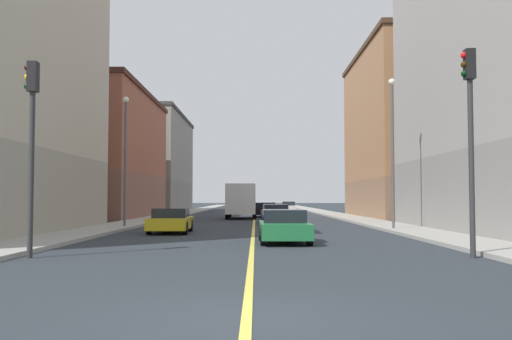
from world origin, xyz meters
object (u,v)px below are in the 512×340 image
object	(u,v)px
traffic_light_left_near	(470,123)
box_truck	(241,200)
car_yellow	(170,221)
car_blue	(275,214)
street_lamp_right_near	(125,148)
building_left_mid	(422,134)
building_right_midblock	(86,155)
car_maroon	(268,208)
street_lamp_left_near	(392,138)
car_white	(288,207)
car_orange	(247,207)
car_black	(263,210)
car_green	(284,227)
traffic_light_right_near	(31,130)
building_right_distant	(141,163)

from	to	relation	value
traffic_light_left_near	box_truck	bearing A→B (deg)	103.30
traffic_light_left_near	car_yellow	distance (m)	16.44
car_blue	street_lamp_right_near	bearing A→B (deg)	-144.27
traffic_light_left_near	street_lamp_right_near	bearing A→B (deg)	130.42
building_left_mid	street_lamp_right_near	world-z (taller)	building_left_mid
building_right_midblock	car_maroon	world-z (taller)	building_right_midblock
car_yellow	car_blue	bearing A→B (deg)	62.32
street_lamp_left_near	car_white	distance (m)	39.86
building_right_midblock	car_orange	distance (m)	28.54
car_maroon	car_yellow	bearing A→B (deg)	-98.41
building_right_midblock	car_yellow	xyz separation A→B (m)	(10.95, -22.15, -5.02)
building_right_midblock	car_black	world-z (taller)	building_right_midblock
street_lamp_right_near	car_green	distance (m)	14.32
car_white	box_truck	bearing A→B (deg)	-103.86
car_maroon	street_lamp_left_near	bearing A→B (deg)	-80.95
traffic_light_right_near	car_white	xyz separation A→B (m)	(10.61, 53.30, -3.12)
building_right_distant	box_truck	xyz separation A→B (m)	(13.99, -26.92, -4.83)
car_black	car_green	bearing A→B (deg)	-89.31
street_lamp_right_near	box_truck	bearing A→B (deg)	67.95
car_yellow	street_lamp_right_near	bearing A→B (deg)	127.74
building_right_midblock	car_black	size ratio (longest dim) A/B	5.02
street_lamp_right_near	car_black	distance (m)	22.60
car_maroon	box_truck	bearing A→B (deg)	-98.17
building_right_midblock	street_lamp_right_near	distance (m)	19.43
building_right_midblock	traffic_light_right_near	bearing A→B (deg)	-75.88
car_maroon	car_black	size ratio (longest dim) A/B	1.02
street_lamp_right_near	car_white	bearing A→B (deg)	72.57
street_lamp_left_near	car_orange	size ratio (longest dim) A/B	1.98
traffic_light_right_near	car_maroon	bearing A→B (deg)	80.98
building_left_mid	car_green	size ratio (longest dim) A/B	4.43
car_orange	building_right_midblock	bearing A→B (deg)	-120.09
building_right_midblock	street_lamp_right_near	bearing A→B (deg)	-66.86
building_right_distant	street_lamp_right_near	size ratio (longest dim) A/B	3.01
traffic_light_left_near	street_lamp_left_near	bearing A→B (deg)	85.79
building_right_distant	car_white	xyz separation A→B (m)	(19.22, -5.72, -5.75)
car_maroon	traffic_light_left_near	bearing A→B (deg)	-84.51
building_right_midblock	street_lamp_right_near	size ratio (longest dim) A/B	2.71
traffic_light_right_near	car_green	world-z (taller)	traffic_light_right_near
building_left_mid	car_yellow	bearing A→B (deg)	-131.06
traffic_light_right_near	car_green	distance (m)	10.16
car_blue	car_yellow	xyz separation A→B (m)	(-5.64, -10.75, -0.05)
building_left_mid	street_lamp_left_near	size ratio (longest dim) A/B	2.39
building_left_mid	car_maroon	size ratio (longest dim) A/B	4.63
building_right_midblock	car_green	size ratio (longest dim) A/B	4.70
street_lamp_left_near	car_blue	distance (m)	11.65
building_right_midblock	street_lamp_left_near	world-z (taller)	building_right_midblock
car_black	box_truck	xyz separation A→B (m)	(-1.99, -4.89, 0.91)
street_lamp_right_near	traffic_light_left_near	bearing A→B (deg)	-49.58
building_left_mid	car_black	bearing A→B (deg)	168.95
car_green	building_left_mid	bearing A→B (deg)	63.99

